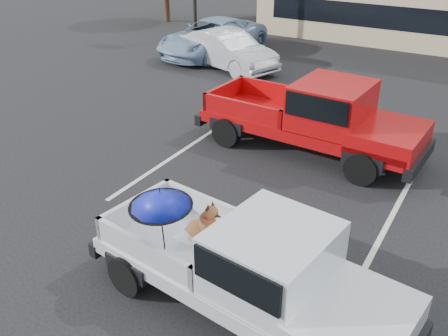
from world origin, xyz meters
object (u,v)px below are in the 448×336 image
at_px(silver_sedan, 228,50).
at_px(blue_suv, 212,37).
at_px(silver_pickup, 258,267).
at_px(red_pickup, 324,116).

xyz_separation_m(silver_sedan, blue_suv, (-1.72, 1.53, 0.02)).
distance_m(silver_pickup, silver_sedan, 14.67).
bearing_deg(silver_sedan, silver_pickup, -129.07).
bearing_deg(red_pickup, blue_suv, 140.94).
xyz_separation_m(silver_pickup, blue_suv, (-9.47, 13.98, -0.25)).
bearing_deg(silver_pickup, silver_sedan, 129.60).
bearing_deg(blue_suv, red_pickup, -34.27).
xyz_separation_m(silver_pickup, silver_sedan, (-7.75, 12.45, -0.27)).
bearing_deg(silver_pickup, red_pickup, 109.10).
height_order(silver_sedan, blue_suv, blue_suv).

